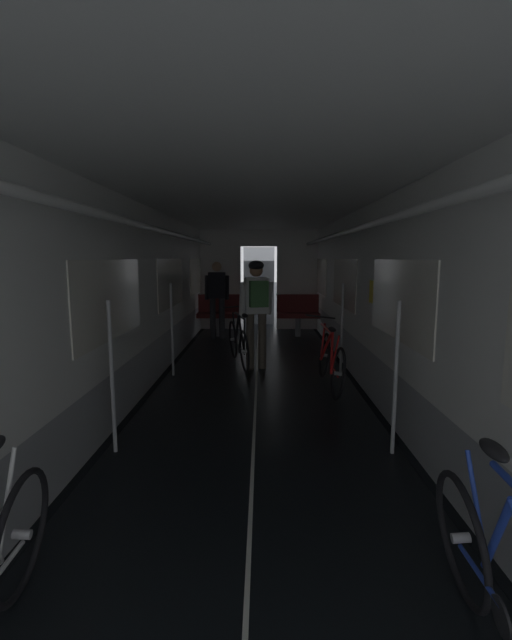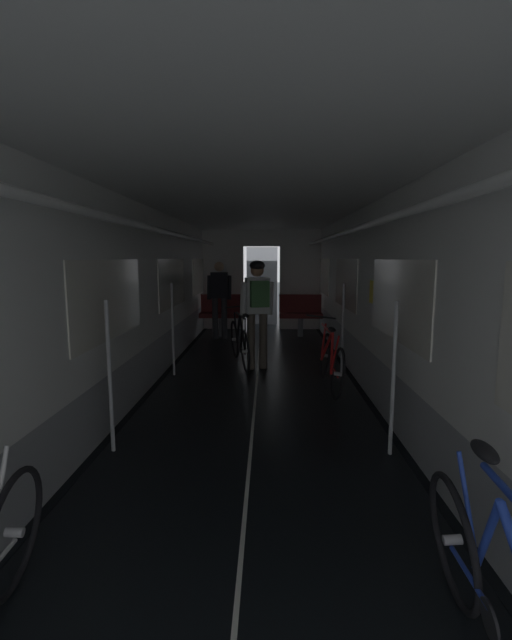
% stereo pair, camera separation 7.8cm
% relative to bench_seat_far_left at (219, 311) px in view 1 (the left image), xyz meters
% --- Properties ---
extents(train_car_shell, '(3.14, 12.34, 2.57)m').
position_rel_bench_seat_far_left_xyz_m(train_car_shell, '(0.90, -4.47, 1.13)').
color(train_car_shell, black).
rests_on(train_car_shell, ground).
extents(bench_seat_far_left, '(0.98, 0.51, 0.95)m').
position_rel_bench_seat_far_left_xyz_m(bench_seat_far_left, '(0.00, 0.00, 0.00)').
color(bench_seat_far_left, gray).
rests_on(bench_seat_far_left, ground).
extents(bench_seat_far_right, '(0.98, 0.51, 0.95)m').
position_rel_bench_seat_far_left_xyz_m(bench_seat_far_right, '(1.80, 0.00, 0.00)').
color(bench_seat_far_right, gray).
rests_on(bench_seat_far_right, ground).
extents(bicycle_red, '(0.44, 1.69, 0.95)m').
position_rel_bench_seat_far_left_xyz_m(bicycle_red, '(1.92, -3.96, -0.19)').
color(bicycle_red, black).
rests_on(bicycle_red, ground).
extents(person_cyclist_aisle, '(0.56, 0.45, 1.73)m').
position_rel_bench_seat_far_left_xyz_m(person_cyclist_aisle, '(0.90, -2.98, 0.50)').
color(person_cyclist_aisle, brown).
rests_on(person_cyclist_aisle, ground).
extents(bicycle_black_in_aisle, '(0.54, 1.66, 0.94)m').
position_rel_bench_seat_far_left_xyz_m(bicycle_black_in_aisle, '(0.60, -2.71, -0.18)').
color(bicycle_black_in_aisle, black).
rests_on(bicycle_black_in_aisle, ground).
extents(person_standing_near_bench, '(0.53, 0.23, 1.69)m').
position_rel_bench_seat_far_left_xyz_m(person_standing_near_bench, '(0.00, -0.38, 0.41)').
color(person_standing_near_bench, '#2D2D33').
rests_on(person_standing_near_bench, ground).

